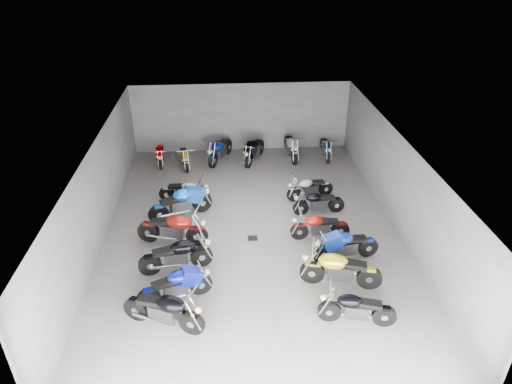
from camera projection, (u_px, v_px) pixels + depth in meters
ground at (252, 230)px, 15.86m from camera, size 14.00×14.00×0.00m
wall_back at (241, 117)px, 21.18m from camera, size 10.00×0.10×3.20m
wall_left at (98, 196)px, 14.75m from camera, size 0.10×14.00×3.20m
wall_right at (399, 184)px, 15.42m from camera, size 0.10×14.00×3.20m
ceiling at (251, 145)px, 14.30m from camera, size 10.00×14.00×0.04m
drain_grate at (253, 238)px, 15.43m from camera, size 0.32×0.32×0.01m
motorcycle_left_a at (164, 310)px, 11.68m from camera, size 2.17×1.03×1.01m
motorcycle_left_b at (176, 286)px, 12.56m from camera, size 2.06×0.82×0.94m
motorcycle_left_c at (177, 255)px, 13.72m from camera, size 2.24×0.62×0.99m
motorcycle_left_d at (173, 229)px, 14.92m from camera, size 2.36×0.72×1.05m
motorcycle_left_e at (181, 203)px, 16.34m from camera, size 2.24×1.15×1.05m
motorcycle_left_f at (185, 191)px, 17.32m from camera, size 1.97×0.57×0.87m
motorcycle_right_a at (356, 308)px, 11.82m from camera, size 2.03×0.57×0.90m
motorcycle_right_b at (340, 269)px, 13.09m from camera, size 2.33×0.72×1.04m
motorcycle_right_c at (345, 246)px, 14.18m from camera, size 2.16×0.54×0.95m
motorcycle_right_d at (319, 226)px, 15.21m from camera, size 2.00×0.39×0.88m
motorcycle_right_e at (318, 202)px, 16.61m from camera, size 1.94×0.42×0.85m
motorcycle_right_f at (310, 188)px, 17.59m from camera, size 1.89×0.64×0.85m
motorcycle_back_a at (160, 154)px, 20.37m from camera, size 0.41×1.89×0.83m
motorcycle_back_b at (185, 157)px, 20.07m from camera, size 0.51×1.88×0.83m
motorcycle_back_c at (220, 150)px, 20.54m from camera, size 1.11×2.14×1.01m
motorcycle_back_d at (254, 150)px, 20.53m from camera, size 1.05×2.08×0.98m
motorcycle_back_e at (291, 147)px, 20.85m from camera, size 0.49×2.27×1.00m
motorcycle_back_f at (325, 148)px, 20.91m from camera, size 0.39×1.98×0.87m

